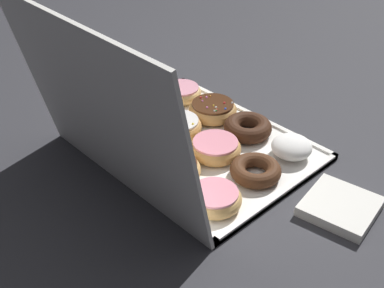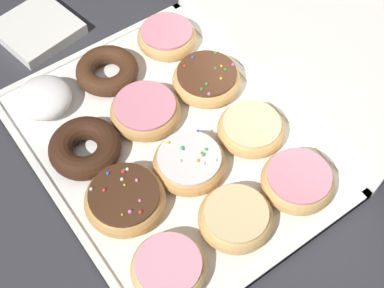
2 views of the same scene
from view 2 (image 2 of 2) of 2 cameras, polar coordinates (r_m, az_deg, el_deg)
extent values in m
plane|color=#333338|center=(0.89, -2.53, -0.33)|extent=(3.00, 3.00, 0.00)
cube|color=white|center=(0.89, -2.54, -0.16)|extent=(0.52, 0.40, 0.01)
cube|color=white|center=(0.85, -13.52, -6.46)|extent=(0.52, 0.01, 0.01)
cube|color=white|center=(0.96, 7.13, 5.60)|extent=(0.52, 0.01, 0.01)
cube|color=white|center=(1.03, -10.68, 9.54)|extent=(0.01, 0.40, 0.01)
cube|color=white|center=(0.79, 8.11, -12.55)|extent=(0.01, 0.40, 0.01)
ellipsoid|color=white|center=(0.94, -15.29, 4.73)|extent=(0.09, 0.09, 0.05)
torus|color=#381E11|center=(0.87, -11.20, -0.41)|extent=(0.12, 0.12, 0.04)
torus|color=tan|center=(0.81, -7.06, -5.87)|extent=(0.12, 0.12, 0.04)
cylinder|color=#472816|center=(0.80, -7.19, -5.27)|extent=(0.11, 0.11, 0.01)
sphere|color=yellow|center=(0.80, -7.11, -4.29)|extent=(0.00, 0.00, 0.00)
sphere|color=white|center=(0.80, -7.39, -3.70)|extent=(0.01, 0.01, 0.01)
sphere|color=blue|center=(0.81, -8.86, -3.06)|extent=(0.01, 0.01, 0.01)
sphere|color=white|center=(0.80, -10.58, -4.68)|extent=(0.01, 0.01, 0.01)
sphere|color=orange|center=(0.78, -7.36, -7.38)|extent=(0.00, 0.00, 0.00)
sphere|color=red|center=(0.81, -7.26, -2.89)|extent=(0.01, 0.01, 0.01)
sphere|color=red|center=(0.78, -5.46, -7.15)|extent=(0.01, 0.01, 0.01)
sphere|color=pink|center=(0.78, -5.51, -5.95)|extent=(0.00, 0.00, 0.00)
sphere|color=pink|center=(0.80, -5.83, -3.81)|extent=(0.01, 0.01, 0.01)
sphere|color=pink|center=(0.78, -6.55, -7.09)|extent=(0.01, 0.01, 0.01)
sphere|color=green|center=(0.81, -7.15, -2.78)|extent=(0.01, 0.01, 0.01)
sphere|color=white|center=(0.81, -6.82, -2.64)|extent=(0.01, 0.01, 0.01)
sphere|color=red|center=(0.80, -9.25, -4.81)|extent=(0.01, 0.01, 0.01)
torus|color=#E5B770|center=(0.77, -2.47, -12.93)|extent=(0.11, 0.11, 0.03)
cylinder|color=pink|center=(0.75, -2.51, -12.50)|extent=(0.09, 0.09, 0.01)
torus|color=#472816|center=(0.97, -8.93, 7.63)|extent=(0.11, 0.11, 0.03)
torus|color=tan|center=(0.90, -4.84, 3.47)|extent=(0.12, 0.12, 0.03)
cylinder|color=pink|center=(0.89, -4.92, 4.11)|extent=(0.10, 0.10, 0.01)
torus|color=tan|center=(0.84, -0.04, -1.92)|extent=(0.11, 0.11, 0.04)
cylinder|color=white|center=(0.83, -0.04, -1.30)|extent=(0.10, 0.10, 0.01)
sphere|color=red|center=(0.82, 1.05, -0.93)|extent=(0.00, 0.00, 0.00)
sphere|color=blue|center=(0.85, 0.64, 1.41)|extent=(0.00, 0.00, 0.00)
sphere|color=white|center=(0.82, -1.26, -1.84)|extent=(0.01, 0.01, 0.01)
sphere|color=green|center=(0.82, 1.20, -1.13)|extent=(0.01, 0.01, 0.01)
sphere|color=white|center=(0.82, 2.50, -1.72)|extent=(0.00, 0.00, 0.00)
sphere|color=green|center=(0.83, 1.51, -0.57)|extent=(0.00, 0.00, 0.00)
sphere|color=orange|center=(0.83, -0.76, -0.26)|extent=(0.01, 0.01, 0.01)
sphere|color=green|center=(0.83, -1.03, -0.42)|extent=(0.01, 0.01, 0.01)
sphere|color=blue|center=(0.83, -0.67, -0.39)|extent=(0.00, 0.00, 0.00)
sphere|color=orange|center=(0.82, 0.66, -1.75)|extent=(0.00, 0.00, 0.00)
sphere|color=yellow|center=(0.84, -2.52, 0.14)|extent=(0.01, 0.01, 0.01)
sphere|color=white|center=(0.81, 1.26, -2.07)|extent=(0.01, 0.01, 0.01)
torus|color=tan|center=(0.80, 4.86, -7.66)|extent=(0.11, 0.11, 0.04)
cylinder|color=#EACC8C|center=(0.78, 4.95, -7.11)|extent=(0.09, 0.09, 0.01)
torus|color=tan|center=(1.01, -2.67, 11.14)|extent=(0.11, 0.11, 0.03)
cylinder|color=pink|center=(1.00, -2.71, 11.79)|extent=(0.09, 0.09, 0.01)
torus|color=tan|center=(0.94, 1.55, 6.76)|extent=(0.12, 0.12, 0.04)
cylinder|color=#59331E|center=(0.93, 1.57, 7.44)|extent=(0.10, 0.10, 0.01)
sphere|color=green|center=(0.93, 3.51, 7.81)|extent=(0.00, 0.00, 0.00)
sphere|color=green|center=(0.91, 1.52, 6.33)|extent=(0.00, 0.00, 0.00)
sphere|color=red|center=(0.93, -0.78, 8.22)|extent=(0.01, 0.01, 0.01)
sphere|color=green|center=(0.95, 2.48, 9.60)|extent=(0.01, 0.01, 0.01)
sphere|color=yellow|center=(0.91, 3.06, 6.91)|extent=(0.00, 0.00, 0.00)
sphere|color=pink|center=(0.89, 1.78, 5.30)|extent=(0.01, 0.01, 0.01)
sphere|color=pink|center=(0.94, 4.31, 8.34)|extent=(0.00, 0.00, 0.00)
sphere|color=green|center=(0.93, 2.45, 7.96)|extent=(0.01, 0.01, 0.01)
sphere|color=green|center=(0.90, 1.01, 5.81)|extent=(0.01, 0.01, 0.01)
sphere|color=blue|center=(0.95, 0.06, 9.13)|extent=(0.01, 0.01, 0.01)
sphere|color=yellow|center=(0.93, 3.10, 8.19)|extent=(0.00, 0.00, 0.00)
torus|color=tan|center=(0.88, 6.23, 1.54)|extent=(0.11, 0.11, 0.03)
cylinder|color=beige|center=(0.87, 6.32, 2.12)|extent=(0.09, 0.09, 0.01)
torus|color=tan|center=(0.84, 11.06, -3.89)|extent=(0.11, 0.11, 0.04)
cylinder|color=pink|center=(0.82, 11.25, -3.30)|extent=(0.10, 0.10, 0.01)
cube|color=white|center=(1.09, -15.98, 11.56)|extent=(0.16, 0.16, 0.02)
camera|label=1|loc=(1.46, 6.56, 53.51)|focal=46.99mm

